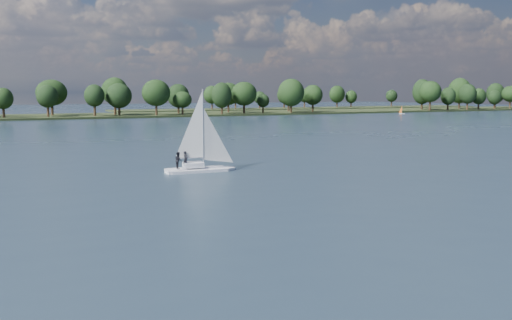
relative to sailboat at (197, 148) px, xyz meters
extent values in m
plane|color=#233342|center=(-11.59, 47.45, -2.79)|extent=(700.00, 700.00, 0.00)
cube|color=black|center=(-11.59, 159.45, -2.79)|extent=(660.00, 40.00, 1.50)
cube|color=black|center=(148.41, 207.45, -2.79)|extent=(220.00, 30.00, 1.40)
cube|color=white|center=(0.11, 0.00, -2.79)|extent=(7.72, 2.57, 0.90)
cube|color=white|center=(0.11, 0.00, -1.90)|extent=(2.31, 1.47, 0.56)
cylinder|color=#B6B5BD|center=(0.11, 0.00, 2.30)|extent=(0.13, 0.13, 8.95)
imported|color=black|center=(-1.38, 0.14, -1.28)|extent=(0.49, 0.72, 1.93)
imported|color=black|center=(-2.34, -0.18, -1.28)|extent=(0.82, 1.00, 1.93)
cube|color=silver|center=(143.30, 127.60, -2.79)|extent=(2.48, 2.16, 0.38)
cylinder|color=silver|center=(143.30, 127.60, -0.88)|extent=(0.07, 0.07, 3.41)
camera|label=1|loc=(-23.75, -61.23, 6.38)|focal=40.00mm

